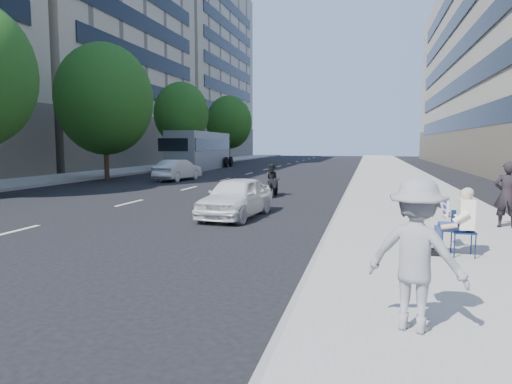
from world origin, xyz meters
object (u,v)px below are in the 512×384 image
(jogger, at_px, (416,255))
(pedestrian_woman, at_px, (507,195))
(motorcycle, at_px, (272,182))
(white_sedan_near, at_px, (236,197))
(seated_protester, at_px, (458,218))
(white_sedan_mid, at_px, (178,170))
(bus, at_px, (201,151))

(jogger, distance_m, pedestrian_woman, 7.82)
(pedestrian_woman, xyz_separation_m, motorcycle, (-7.45, 6.65, -0.35))
(pedestrian_woman, relative_size, white_sedan_near, 0.46)
(seated_protester, relative_size, white_sedan_mid, 0.33)
(motorcycle, bearing_deg, white_sedan_mid, 130.62)
(white_sedan_near, height_order, motorcycle, motorcycle)
(white_sedan_near, height_order, white_sedan_mid, white_sedan_mid)
(white_sedan_mid, bearing_deg, motorcycle, 142.91)
(white_sedan_near, bearing_deg, pedestrian_woman, -1.30)
(pedestrian_woman, xyz_separation_m, white_sedan_mid, (-14.95, 13.73, -0.35))
(motorcycle, bearing_deg, pedestrian_woman, -47.80)
(white_sedan_mid, distance_m, motorcycle, 10.32)
(white_sedan_near, relative_size, bus, 0.30)
(pedestrian_woman, distance_m, motorcycle, 9.99)
(motorcycle, bearing_deg, jogger, -77.81)
(seated_protester, distance_m, white_sedan_mid, 21.66)
(motorcycle, relative_size, bus, 0.17)
(seated_protester, distance_m, pedestrian_woman, 3.86)
(pedestrian_woman, height_order, bus, bus)
(motorcycle, distance_m, bus, 22.10)
(seated_protester, bearing_deg, bus, 118.99)
(seated_protester, bearing_deg, motorcycle, 119.45)
(seated_protester, distance_m, motorcycle, 11.58)
(seated_protester, relative_size, bus, 0.11)
(white_sedan_mid, height_order, motorcycle, motorcycle)
(seated_protester, relative_size, white_sedan_near, 0.36)
(white_sedan_near, xyz_separation_m, white_sedan_mid, (-7.57, 12.88, 0.02))
(jogger, relative_size, bus, 0.14)
(seated_protester, bearing_deg, pedestrian_woman, 62.94)
(bus, bearing_deg, pedestrian_woman, -59.65)
(jogger, height_order, pedestrian_woman, jogger)
(jogger, height_order, white_sedan_mid, jogger)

